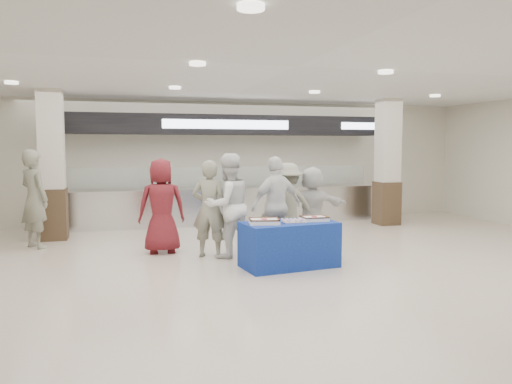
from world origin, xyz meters
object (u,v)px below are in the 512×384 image
object	(u,v)px
chef_tall	(228,206)
civilian_white	(312,206)
soldier_bg	(34,199)
sheet_cake_right	(314,218)
sheet_cake_left	(264,221)
soldier_a	(210,209)
soldier_b	(288,206)
chef_short	(276,206)
civilian_maroon	(162,206)
display_table	(289,245)
cupcake_tray	(294,221)

from	to	relation	value
chef_tall	civilian_white	xyz separation A→B (m)	(1.83, 0.53, -0.14)
chef_tall	soldier_bg	world-z (taller)	soldier_bg
sheet_cake_right	civilian_white	world-z (taller)	civilian_white
sheet_cake_left	soldier_a	distance (m)	1.34
soldier_b	soldier_bg	distance (m)	4.99
soldier_a	civilian_white	world-z (taller)	soldier_a
chef_short	soldier_b	xyz separation A→B (m)	(0.40, 0.52, -0.07)
civilian_maroon	soldier_a	world-z (taller)	civilian_maroon
display_table	sheet_cake_right	size ratio (longest dim) A/B	3.62
chef_tall	soldier_b	xyz separation A→B (m)	(1.31, 0.50, -0.10)
display_table	cupcake_tray	distance (m)	0.41
soldier_bg	civilian_maroon	bearing A→B (deg)	-156.42
sheet_cake_right	soldier_bg	world-z (taller)	soldier_bg
sheet_cake_right	soldier_bg	size ratio (longest dim) A/B	0.22
sheet_cake_left	cupcake_tray	xyz separation A→B (m)	(0.52, 0.02, -0.02)
sheet_cake_left	sheet_cake_right	bearing A→B (deg)	6.86
chef_short	soldier_bg	world-z (taller)	soldier_bg
soldier_a	civilian_white	xyz separation A→B (m)	(2.15, 0.46, -0.08)
sheet_cake_left	civilian_white	world-z (taller)	civilian_white
display_table	chef_tall	distance (m)	1.42
sheet_cake_right	sheet_cake_left	bearing A→B (deg)	-173.14
sheet_cake_left	chef_short	bearing A→B (deg)	62.90
display_table	soldier_bg	size ratio (longest dim) A/B	0.80
display_table	cupcake_tray	world-z (taller)	cupcake_tray
cupcake_tray	civilian_white	size ratio (longest dim) A/B	0.23
sheet_cake_left	soldier_bg	world-z (taller)	soldier_bg
soldier_b	civilian_maroon	bearing A→B (deg)	2.39
chef_tall	civilian_white	bearing A→B (deg)	176.81
cupcake_tray	civilian_maroon	distance (m)	2.64
sheet_cake_right	chef_short	bearing A→B (deg)	111.50
soldier_bg	display_table	bearing A→B (deg)	-163.69
display_table	soldier_a	bearing A→B (deg)	128.90
soldier_a	sheet_cake_left	bearing A→B (deg)	144.94
sheet_cake_left	soldier_bg	bearing A→B (deg)	143.22
display_table	soldier_a	size ratio (longest dim) A/B	0.88
soldier_b	soldier_bg	bearing A→B (deg)	-9.13
display_table	soldier_b	bearing A→B (deg)	64.43
soldier_a	chef_tall	world-z (taller)	chef_tall
display_table	sheet_cake_left	world-z (taller)	sheet_cake_left
sheet_cake_right	civilian_maroon	bearing A→B (deg)	145.90
chef_short	soldier_bg	xyz separation A→B (m)	(-4.41, 1.84, 0.06)
soldier_bg	civilian_white	bearing A→B (deg)	-143.99
display_table	soldier_a	world-z (taller)	soldier_a
soldier_a	civilian_white	distance (m)	2.21
sheet_cake_left	sheet_cake_right	world-z (taller)	sheet_cake_left
soldier_a	chef_tall	xyz separation A→B (m)	(0.32, -0.07, 0.06)
soldier_a	chef_short	distance (m)	1.24
soldier_b	chef_tall	bearing A→B (deg)	26.89
soldier_bg	cupcake_tray	bearing A→B (deg)	-163.68
civilian_maroon	civilian_white	bearing A→B (deg)	177.67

